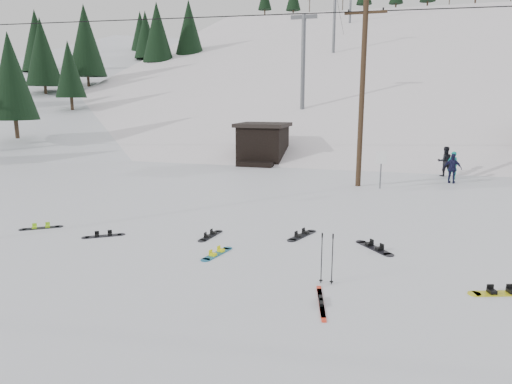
# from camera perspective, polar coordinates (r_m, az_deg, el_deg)

# --- Properties ---
(ground) EXTENTS (200.00, 200.00, 0.00)m
(ground) POSITION_cam_1_polar(r_m,az_deg,el_deg) (11.00, -3.50, -11.87)
(ground) COLOR silver
(ground) RESTS_ON ground
(ski_slope) EXTENTS (60.00, 85.24, 65.97)m
(ski_slope) POSITION_cam_1_polar(r_m,az_deg,el_deg) (66.61, 12.95, -2.97)
(ski_slope) COLOR white
(ski_slope) RESTS_ON ground
(ridge_left) EXTENTS (47.54, 95.03, 58.38)m
(ridge_left) POSITION_cam_1_polar(r_m,az_deg,el_deg) (71.40, -17.62, -1.43)
(ridge_left) COLOR silver
(ridge_left) RESTS_ON ground
(treeline_left) EXTENTS (20.00, 64.00, 10.00)m
(treeline_left) POSITION_cam_1_polar(r_m,az_deg,el_deg) (62.22, -20.81, 6.78)
(treeline_left) COLOR black
(treeline_left) RESTS_ON ground
(treeline_crest) EXTENTS (50.00, 6.00, 10.00)m
(treeline_crest) POSITION_cam_1_polar(r_m,az_deg,el_deg) (95.64, 14.50, 8.57)
(treeline_crest) COLOR black
(treeline_crest) RESTS_ON ski_slope
(utility_pole) EXTENTS (2.00, 0.26, 9.00)m
(utility_pole) POSITION_cam_1_polar(r_m,az_deg,el_deg) (23.52, 13.12, 12.03)
(utility_pole) COLOR #3A2819
(utility_pole) RESTS_ON ground
(trail_sign) EXTENTS (0.50, 0.09, 1.85)m
(trail_sign) POSITION_cam_1_polar(r_m,az_deg,el_deg) (23.26, 15.38, 3.50)
(trail_sign) COLOR #595B60
(trail_sign) RESTS_ON ground
(lift_hut) EXTENTS (3.40, 4.10, 2.75)m
(lift_hut) POSITION_cam_1_polar(r_m,az_deg,el_deg) (31.72, 0.86, 6.12)
(lift_hut) COLOR black
(lift_hut) RESTS_ON ground
(lift_tower_near) EXTENTS (2.20, 0.36, 8.00)m
(lift_tower_near) POSITION_cam_1_polar(r_m,az_deg,el_deg) (40.33, 5.93, 16.46)
(lift_tower_near) COLOR #595B60
(lift_tower_near) RESTS_ON ski_slope
(lift_tower_mid) EXTENTS (2.20, 0.36, 8.00)m
(lift_tower_mid) POSITION_cam_1_polar(r_m,az_deg,el_deg) (60.77, 9.79, 20.86)
(lift_tower_mid) COLOR #595B60
(lift_tower_mid) RESTS_ON ski_slope
(hero_snowboard) EXTENTS (0.51, 1.38, 0.10)m
(hero_snowboard) POSITION_cam_1_polar(r_m,az_deg,el_deg) (13.22, -4.90, -7.66)
(hero_snowboard) COLOR #15678D
(hero_snowboard) RESTS_ON ground
(hero_skis) EXTENTS (0.48, 1.76, 0.09)m
(hero_skis) POSITION_cam_1_polar(r_m,az_deg,el_deg) (10.31, 8.15, -13.45)
(hero_skis) COLOR red
(hero_skis) RESTS_ON ground
(ski_poles) EXTENTS (0.35, 0.09, 1.26)m
(ski_poles) POSITION_cam_1_polar(r_m,az_deg,el_deg) (11.11, 8.86, -8.17)
(ski_poles) COLOR black
(ski_poles) RESTS_ON ground
(board_scatter_a) EXTENTS (1.16, 0.88, 0.10)m
(board_scatter_a) POSITION_cam_1_polar(r_m,az_deg,el_deg) (15.63, -18.52, -5.19)
(board_scatter_a) COLOR black
(board_scatter_a) RESTS_ON ground
(board_scatter_b) EXTENTS (0.39, 1.39, 0.10)m
(board_scatter_b) POSITION_cam_1_polar(r_m,az_deg,el_deg) (14.91, -5.71, -5.43)
(board_scatter_b) COLOR black
(board_scatter_b) RESTS_ON ground
(board_scatter_c) EXTENTS (1.19, 0.93, 0.10)m
(board_scatter_c) POSITION_cam_1_polar(r_m,az_deg,el_deg) (17.38, -25.27, -4.05)
(board_scatter_c) COLOR black
(board_scatter_c) RESTS_ON ground
(board_scatter_d) EXTENTS (1.14, 1.31, 0.11)m
(board_scatter_d) POSITION_cam_1_polar(r_m,az_deg,el_deg) (14.10, 14.56, -6.74)
(board_scatter_d) COLOR black
(board_scatter_d) RESTS_ON ground
(board_scatter_e) EXTENTS (1.49, 0.70, 0.11)m
(board_scatter_e) POSITION_cam_1_polar(r_m,az_deg,el_deg) (12.04, 28.34, -11.03)
(board_scatter_e) COLOR yellow
(board_scatter_e) RESTS_ON ground
(board_scatter_f) EXTENTS (0.73, 1.48, 0.11)m
(board_scatter_f) POSITION_cam_1_polar(r_m,az_deg,el_deg) (14.94, 5.77, -5.39)
(board_scatter_f) COLOR black
(board_scatter_f) RESTS_ON ground
(skier_teal) EXTENTS (0.65, 0.52, 1.55)m
(skier_teal) POSITION_cam_1_polar(r_m,az_deg,el_deg) (27.37, 23.35, 3.06)
(skier_teal) COLOR #0D887D
(skier_teal) RESTS_ON ground
(skier_dark) EXTENTS (0.96, 0.83, 1.71)m
(skier_dark) POSITION_cam_1_polar(r_m,az_deg,el_deg) (28.38, 22.53, 3.56)
(skier_dark) COLOR black
(skier_dark) RESTS_ON ground
(skier_navy) EXTENTS (0.99, 0.66, 1.57)m
(skier_navy) POSITION_cam_1_polar(r_m,az_deg,el_deg) (26.11, 23.36, 2.72)
(skier_navy) COLOR #161739
(skier_navy) RESTS_ON ground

